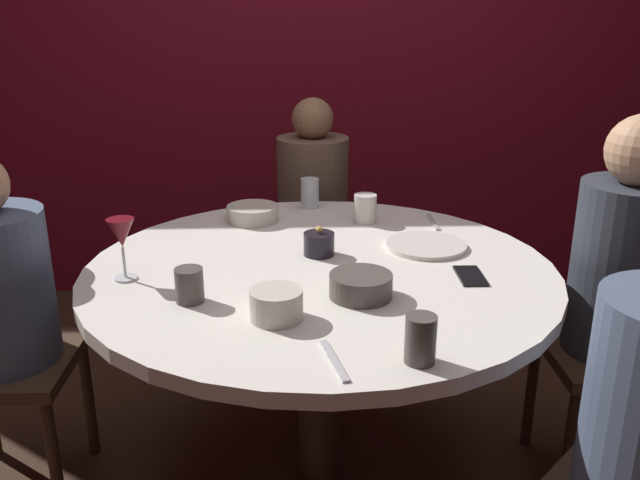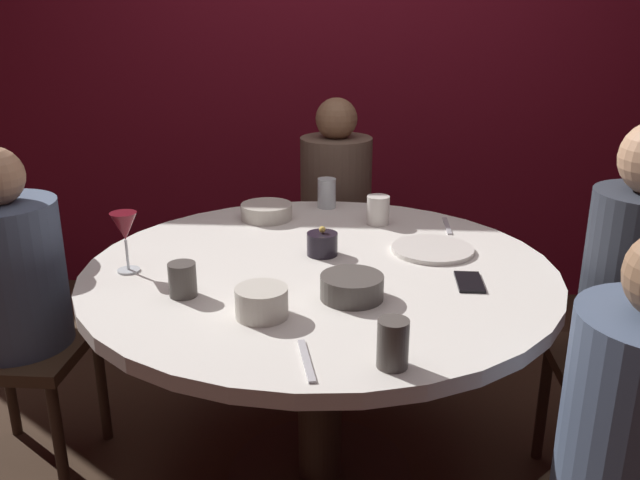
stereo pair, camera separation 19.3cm
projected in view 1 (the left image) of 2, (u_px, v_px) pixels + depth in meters
The scene contains 18 objects.
ground_plane at pixel (320, 479), 2.21m from camera, with size 8.00×8.00×0.00m, color #382619.
back_wall at pixel (309, 44), 3.34m from camera, with size 6.00×0.10×2.60m, color maroon.
dining_table at pixel (320, 312), 2.01m from camera, with size 1.38×1.38×0.76m.
seated_diner_back at pixel (313, 200), 2.86m from camera, with size 0.40×0.40×1.13m.
seated_diner_right at pixel (624, 268), 2.00m from camera, with size 0.40×0.40×1.20m.
candle_holder at pixel (319, 244), 2.04m from camera, with size 0.09×0.09×0.09m.
wine_glass at pixel (122, 236), 1.83m from camera, with size 0.08×0.08×0.18m.
dinner_plate at pixel (426, 245), 2.11m from camera, with size 0.25×0.25×0.01m, color silver.
cell_phone at pixel (470, 276), 1.88m from camera, with size 0.07×0.14×0.01m, color black.
bowl_serving_large at pixel (276, 304), 1.62m from camera, with size 0.13×0.13×0.07m, color beige.
bowl_salad_center at pixel (361, 285), 1.74m from camera, with size 0.17×0.17×0.06m, color #4C4742.
bowl_small_white at pixel (253, 213), 2.37m from camera, with size 0.18×0.18×0.05m, color beige.
cup_near_candle at pixel (189, 285), 1.71m from camera, with size 0.07×0.07×0.09m, color #4C4742.
cup_by_left_diner at pixel (420, 339), 1.42m from camera, with size 0.07×0.07×0.11m, color #4C4742.
cup_by_right_diner at pixel (310, 193), 2.52m from camera, with size 0.07×0.07×0.11m, color silver.
cup_center_front at pixel (365, 208), 2.34m from camera, with size 0.08×0.08×0.10m, color silver.
fork_near_plate at pixel (433, 222), 2.35m from camera, with size 0.02×0.18×0.01m, color #B7B7BC.
knife_near_plate at pixel (334, 360), 1.43m from camera, with size 0.02×0.18×0.01m, color #B7B7BC.
Camera 1 is at (-0.06, -1.83, 1.48)m, focal length 37.54 mm.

